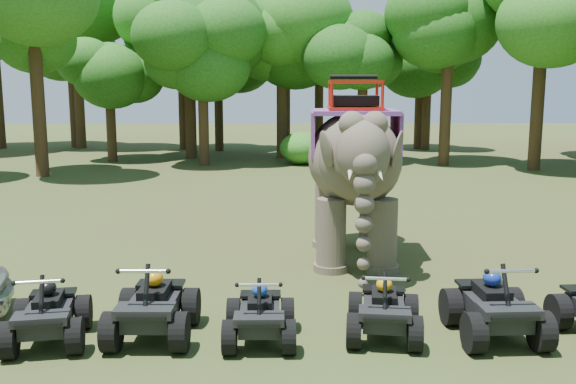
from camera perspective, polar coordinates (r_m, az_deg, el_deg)
name	(u,v)px	position (r m, az deg, el deg)	size (l,w,h in m)	color
ground	(289,300)	(12.46, 0.08, -9.58)	(110.00, 110.00, 0.00)	#47381E
elephant	(354,169)	(14.97, 5.90, 2.04)	(2.24, 5.09, 4.27)	brown
atv_0	(47,306)	(11.03, -20.62, -9.48)	(1.19, 1.63, 1.21)	black
atv_1	(153,298)	(10.77, -11.93, -9.19)	(1.31, 1.80, 1.33)	black
atv_2	(260,307)	(10.41, -2.52, -10.20)	(1.12, 1.54, 1.14)	black
atv_3	(384,302)	(10.68, 8.53, -9.65)	(1.17, 1.60, 1.19)	black
atv_4	(495,298)	(11.05, 17.91, -8.94)	(1.32, 1.80, 1.34)	black
tree_0	(282,75)	(35.56, -0.56, 10.34)	(6.35, 6.35, 9.07)	#195114
tree_1	(363,92)	(33.57, 6.65, 8.84)	(5.13, 5.13, 7.33)	#195114
tree_2	(447,82)	(33.21, 13.93, 9.44)	(5.80, 5.80, 8.28)	#195114
tree_3	(540,66)	(32.79, 21.50, 10.38)	(6.86, 6.86, 9.80)	#195114
tree_27	(36,73)	(30.43, -21.46, 9.79)	(6.34, 6.34, 9.06)	#195114
tree_28	(110,97)	(35.13, -15.55, 8.11)	(4.72, 4.72, 6.75)	#195114
tree_29	(203,94)	(32.55, -7.57, 8.66)	(5.02, 5.02, 7.17)	#195114
tree_31	(77,63)	(43.05, -18.24, 10.86)	(7.52, 7.52, 10.74)	#195114
tree_32	(420,85)	(41.41, 11.64, 9.32)	(5.61, 5.61, 8.01)	#195114
tree_33	(319,85)	(40.08, 2.79, 9.46)	(5.57, 5.57, 7.95)	#195114
tree_34	(189,64)	(36.60, -8.79, 11.19)	(7.22, 7.22, 10.31)	#195114
tree_36	(218,90)	(39.54, -6.21, 9.04)	(5.21, 5.21, 7.44)	#195114
tree_37	(427,88)	(40.74, 12.27, 9.04)	(5.35, 5.35, 7.64)	#195114
tree_39	(72,82)	(43.69, -18.63, 9.29)	(5.89, 5.89, 8.41)	#195114
tree_40	(285,80)	(36.33, -0.25, 9.92)	(5.98, 5.98, 8.54)	#195114
tree_41	(182,80)	(40.70, -9.38, 9.83)	(6.05, 6.05, 8.64)	#195114
tree_43	(189,68)	(35.72, -8.75, 10.88)	(6.91, 6.91, 9.88)	#195114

